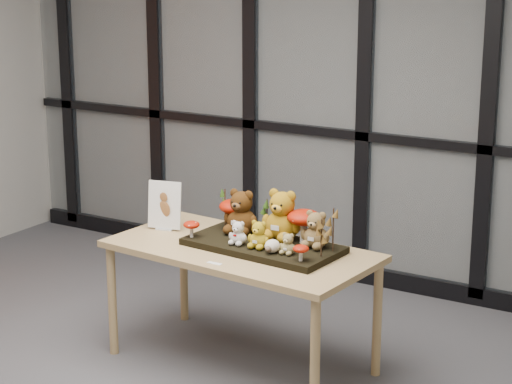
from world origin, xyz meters
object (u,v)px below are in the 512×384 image
Objects in this scene: bear_white_bow at (238,231)px; sign_holder at (164,208)px; bear_brown_medium at (242,209)px; display_table at (241,259)px; bear_small_yellow at (259,233)px; diorama_tray at (263,246)px; mushroom_back_left at (235,213)px; bear_beige_small at (288,242)px; mushroom_front_right at (301,252)px; mushroom_front_left at (192,228)px; bear_tan_back at (316,227)px; plush_cream_hedgehog at (272,245)px; mushroom_back_right at (304,225)px; bear_pooh_yellow at (282,212)px.

sign_holder reaches higher than bear_white_bow.
sign_holder is (-0.48, -0.07, -0.04)m from bear_brown_medium.
bear_small_yellow is (0.14, -0.05, 0.19)m from display_table.
diorama_tray is 4.33× the size of mushroom_back_left.
bear_brown_medium is 0.97× the size of sign_holder.
mushroom_front_right is (0.11, -0.07, -0.02)m from bear_beige_small.
bear_beige_small is 0.65× the size of mushroom_back_left.
bear_white_bow is 1.56× the size of mushroom_front_right.
bear_small_yellow is at bearing 3.53° from mushroom_front_left.
bear_tan_back is (0.40, 0.12, 0.21)m from display_table.
bear_brown_medium is at bearing 145.38° from bear_small_yellow.
sign_holder is at bearing 173.64° from bear_white_bow.
bear_small_yellow is 0.12m from plush_cream_hedgehog.
mushroom_back_right reaches higher than display_table.
mushroom_back_left is 0.95× the size of mushroom_back_right.
plush_cream_hedgehog is 0.28× the size of sign_holder.
diorama_tray is (0.11, 0.05, 0.09)m from display_table.
plush_cream_hedgehog is 0.39× the size of mushroom_back_right.
mushroom_front_left is (-0.42, -0.03, -0.03)m from bear_small_yellow.
sign_holder is (-0.73, -0.09, -0.06)m from bear_pooh_yellow.
mushroom_front_left is at bearing -158.47° from diorama_tray.
bear_white_bow is 1.16× the size of bear_beige_small.
diorama_tray is at bearing 26.57° from display_table.
bear_white_bow is 1.83× the size of plush_cream_hedgehog.
bear_small_yellow is at bearing 165.83° from mushroom_front_right.
sign_holder reaches higher than diorama_tray.
bear_small_yellow is 1.32× the size of bear_beige_small.
bear_brown_medium reaches higher than sign_holder.
plush_cream_hedgehog is 0.82m from sign_holder.
bear_beige_small is 1.35× the size of mushroom_front_right.
bear_tan_back reaches higher than mushroom_front_left.
bear_tan_back is 0.25m from mushroom_front_right.
plush_cream_hedgehog is (-0.08, -0.02, -0.02)m from bear_beige_small.
bear_small_yellow is 0.81× the size of mushroom_back_right.
bear_tan_back is at bearing 15.99° from mushroom_front_left.
display_table is at bearing 14.62° from mushroom_front_left.
mushroom_front_left is (-0.20, -0.21, -0.09)m from bear_brown_medium.
plush_cream_hedgehog is at bearing -0.87° from mushroom_front_left.
bear_beige_small is at bearing -20.80° from sign_holder.
mushroom_back_right is (0.45, -0.02, 0.00)m from mushroom_back_left.
mushroom_front_right is (0.29, -0.07, -0.04)m from bear_small_yellow.
bear_tan_back is 0.70m from mushroom_front_left.
bear_beige_small is 0.61× the size of mushroom_back_right.
mushroom_back_right is (0.30, 0.16, 0.21)m from display_table.
plush_cream_hedgehog is at bearing -122.48° from bear_tan_back.
mushroom_back_left reaches higher than mushroom_front_left.
mushroom_back_left is 0.43m from sign_holder.
sign_holder is at bearing 169.53° from mushroom_front_right.
mushroom_front_left is 1.09× the size of mushroom_front_right.
mushroom_back_left is at bearing 135.61° from display_table.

